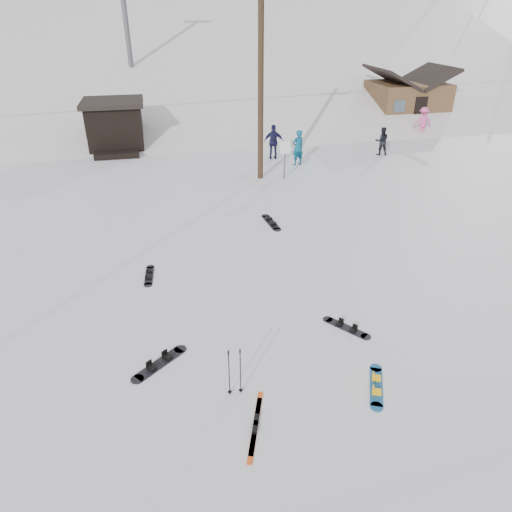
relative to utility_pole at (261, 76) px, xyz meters
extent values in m
plane|color=white|center=(-2.00, -14.00, -4.68)|extent=(200.00, 200.00, 0.00)
cube|color=silver|center=(-2.00, 41.00, -16.68)|extent=(60.00, 85.24, 65.97)
cube|color=white|center=(36.00, 36.00, -15.68)|extent=(45.66, 93.98, 54.59)
cylinder|color=#3A2819|center=(0.00, 0.00, -0.18)|extent=(0.26, 0.26, 9.00)
cylinder|color=#595B60|center=(1.10, -0.40, -3.78)|extent=(0.07, 0.07, 1.80)
cube|color=white|center=(1.10, -0.44, -3.13)|extent=(0.50, 0.04, 0.60)
cube|color=black|center=(-7.00, 7.00, -3.43)|extent=(3.00, 3.00, 2.50)
cube|color=black|center=(-7.00, 7.00, -2.06)|extent=(3.40, 3.40, 0.25)
cube|color=black|center=(-7.00, 5.20, -4.53)|extent=(2.40, 1.20, 0.30)
cylinder|color=#595B60|center=(-6.00, 16.00, 2.57)|extent=(0.36, 0.36, 8.00)
cube|color=brown|center=(13.00, 10.00, -3.33)|extent=(5.00, 4.00, 2.70)
cube|color=black|center=(11.65, 10.00, -1.63)|extent=(2.69, 4.40, 1.43)
cube|color=black|center=(14.35, 10.00, -1.63)|extent=(2.69, 4.40, 1.43)
cube|color=black|center=(13.00, 7.98, -3.58)|extent=(0.90, 0.06, 1.90)
cube|color=#165391|center=(-0.63, -14.20, -4.67)|extent=(0.74, 1.19, 0.02)
cylinder|color=#165391|center=(-0.38, -13.66, -4.67)|extent=(0.27, 0.27, 0.02)
cylinder|color=#165391|center=(-0.88, -14.73, -4.67)|extent=(0.27, 0.27, 0.02)
cube|color=#FFB60D|center=(-0.54, -14.00, -4.62)|extent=(0.24, 0.21, 0.08)
cube|color=#FFB60D|center=(-0.72, -14.39, -4.62)|extent=(0.24, 0.21, 0.08)
cube|color=#C84514|center=(-3.48, -14.74, -4.67)|extent=(0.64, 1.56, 0.02)
cube|color=black|center=(-3.48, -14.74, -4.62)|extent=(0.18, 0.30, 0.07)
cube|color=#C84514|center=(-3.42, -14.59, -4.67)|extent=(0.64, 1.56, 0.02)
cube|color=black|center=(-3.42, -14.59, -4.62)|extent=(0.18, 0.30, 0.07)
cylinder|color=black|center=(-3.80, -13.71, -4.10)|extent=(0.02, 0.02, 1.16)
cylinder|color=black|center=(-3.80, -13.71, -4.62)|extent=(0.09, 0.09, 0.01)
cylinder|color=black|center=(-3.80, -13.71, -3.54)|extent=(0.03, 0.03, 0.11)
cylinder|color=black|center=(-3.56, -13.71, -4.10)|extent=(0.02, 0.02, 1.16)
cylinder|color=black|center=(-3.56, -13.71, -4.62)|extent=(0.09, 0.09, 0.01)
cylinder|color=black|center=(-3.56, -13.71, -3.54)|extent=(0.03, 0.03, 0.11)
cube|color=black|center=(-5.25, -12.44, -4.67)|extent=(1.20, 1.05, 0.03)
cylinder|color=black|center=(-4.75, -12.03, -4.67)|extent=(0.30, 0.30, 0.03)
cylinder|color=black|center=(-5.76, -12.84, -4.67)|extent=(0.30, 0.30, 0.03)
cube|color=black|center=(-5.07, -12.29, -4.61)|extent=(0.26, 0.27, 0.09)
cube|color=black|center=(-5.44, -12.58, -4.61)|extent=(0.26, 0.27, 0.09)
cube|color=black|center=(-5.44, -8.32, -4.67)|extent=(0.33, 1.10, 0.02)
cylinder|color=black|center=(-5.40, -7.77, -4.67)|extent=(0.25, 0.25, 0.02)
cylinder|color=black|center=(-5.48, -8.86, -4.67)|extent=(0.25, 0.25, 0.02)
cube|color=black|center=(-5.42, -8.12, -4.62)|extent=(0.19, 0.15, 0.07)
cube|color=black|center=(-5.45, -8.51, -4.62)|extent=(0.19, 0.15, 0.07)
cube|color=black|center=(-0.47, -12.10, -4.67)|extent=(0.89, 1.05, 0.02)
cylinder|color=black|center=(-0.12, -12.54, -4.67)|extent=(0.26, 0.26, 0.02)
cylinder|color=black|center=(-0.81, -11.65, -4.67)|extent=(0.26, 0.26, 0.02)
cube|color=black|center=(-0.35, -12.26, -4.62)|extent=(0.23, 0.22, 0.07)
cube|color=black|center=(-0.59, -11.93, -4.62)|extent=(0.23, 0.22, 0.07)
cube|color=black|center=(-0.78, -5.28, -4.67)|extent=(0.45, 1.36, 0.03)
cylinder|color=black|center=(-0.85, -4.61, -4.67)|extent=(0.31, 0.31, 0.03)
cylinder|color=black|center=(-0.71, -5.94, -4.67)|extent=(0.31, 0.31, 0.03)
cube|color=black|center=(-0.80, -5.04, -4.61)|extent=(0.24, 0.19, 0.09)
cube|color=black|center=(-0.75, -5.52, -4.61)|extent=(0.24, 0.19, 0.09)
imported|color=#0B506E|center=(2.38, 1.63, -3.77)|extent=(0.77, 0.62, 1.83)
imported|color=black|center=(7.50, 2.42, -3.91)|extent=(0.87, 0.75, 1.55)
imported|color=#DD4E96|center=(12.04, 5.90, -3.78)|extent=(1.21, 0.77, 1.80)
imported|color=#17173A|center=(1.42, 2.97, -3.76)|extent=(1.15, 0.65, 1.85)
camera|label=1|loc=(-4.80, -20.86, 2.64)|focal=32.00mm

